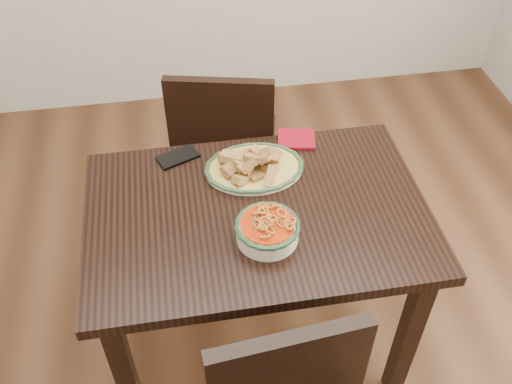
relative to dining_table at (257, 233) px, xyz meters
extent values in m
plane|color=#3E2313|center=(0.08, 0.03, -0.64)|extent=(3.50, 3.50, 0.00)
cube|color=black|center=(0.00, 0.00, 0.09)|extent=(1.09, 0.73, 0.04)
cube|color=black|center=(-0.47, -0.29, -0.28)|extent=(0.06, 0.06, 0.71)
cube|color=black|center=(0.47, -0.29, -0.28)|extent=(0.06, 0.06, 0.71)
cube|color=black|center=(-0.47, 0.29, -0.28)|extent=(0.06, 0.06, 0.71)
cube|color=black|center=(0.47, 0.29, -0.28)|extent=(0.06, 0.06, 0.71)
cube|color=black|center=(-0.01, 0.73, -0.21)|extent=(0.50, 0.50, 0.04)
cube|color=black|center=(0.19, 0.86, -0.43)|extent=(0.04, 0.04, 0.41)
cube|color=black|center=(-0.14, 0.94, -0.43)|extent=(0.04, 0.04, 0.41)
cube|color=black|center=(0.12, 0.53, -0.43)|extent=(0.04, 0.04, 0.41)
cube|color=black|center=(-0.21, 0.61, -0.43)|extent=(0.04, 0.04, 0.41)
cube|color=black|center=(-0.05, 0.55, 0.03)|extent=(0.42, 0.13, 0.44)
cube|color=black|center=(-0.01, -0.55, 0.03)|extent=(0.42, 0.08, 0.44)
ellipsoid|color=beige|center=(0.02, 0.19, 0.12)|extent=(0.33, 0.25, 0.02)
ellipsoid|color=gold|center=(0.02, 0.19, 0.13)|extent=(0.32, 0.24, 0.01)
torus|color=#1A3A1F|center=(0.02, 0.19, 0.13)|extent=(0.26, 0.26, 0.01)
cylinder|color=white|center=(0.01, -0.12, 0.14)|extent=(0.19, 0.19, 0.06)
torus|color=#193820|center=(0.01, -0.12, 0.17)|extent=(0.20, 0.20, 0.02)
cylinder|color=#AD2C08|center=(0.01, -0.12, 0.17)|extent=(0.16, 0.16, 0.01)
cube|color=black|center=(-0.23, 0.30, 0.12)|extent=(0.16, 0.12, 0.01)
cube|color=maroon|center=(0.20, 0.32, 0.12)|extent=(0.15, 0.13, 0.01)
camera|label=1|loc=(-0.21, -1.25, 1.41)|focal=40.00mm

